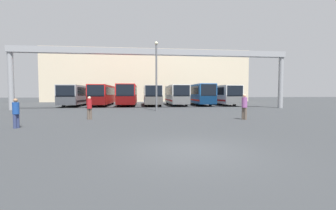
# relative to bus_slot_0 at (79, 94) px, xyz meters

# --- Properties ---
(ground_plane) EXTENTS (200.00, 200.00, 0.00)m
(ground_plane) POSITION_rel_bus_slot_0_xyz_m (11.47, -29.43, -1.76)
(ground_plane) COLOR #2D3033
(building_backdrop) EXTENTS (46.51, 12.00, 11.89)m
(building_backdrop) POSITION_rel_bus_slot_0_xyz_m (11.47, 19.65, 4.19)
(building_backdrop) COLOR beige
(building_backdrop) RESTS_ON ground
(overhead_gantry) EXTENTS (33.05, 0.80, 7.19)m
(overhead_gantry) POSITION_rel_bus_slot_0_xyz_m (11.47, -9.41, 4.36)
(overhead_gantry) COLOR gray
(overhead_gantry) RESTS_ON ground
(bus_slot_0) EXTENTS (2.61, 12.44, 3.04)m
(bus_slot_0) POSITION_rel_bus_slot_0_xyz_m (0.00, 0.00, 0.00)
(bus_slot_0) COLOR #999EA5
(bus_slot_0) RESTS_ON ground
(bus_slot_1) EXTENTS (2.45, 11.23, 3.12)m
(bus_slot_1) POSITION_rel_bus_slot_0_xyz_m (3.82, -0.60, 0.04)
(bus_slot_1) COLOR red
(bus_slot_1) RESTS_ON ground
(bus_slot_2) EXTENTS (2.63, 11.18, 3.21)m
(bus_slot_2) POSITION_rel_bus_slot_0_xyz_m (7.64, -0.63, 0.09)
(bus_slot_2) COLOR red
(bus_slot_2) RESTS_ON ground
(bus_slot_3) EXTENTS (2.52, 11.42, 3.06)m
(bus_slot_3) POSITION_rel_bus_slot_0_xyz_m (11.47, -0.51, 0.01)
(bus_slot_3) COLOR beige
(bus_slot_3) RESTS_ON ground
(bus_slot_4) EXTENTS (2.53, 10.07, 3.13)m
(bus_slot_4) POSITION_rel_bus_slot_0_xyz_m (15.29, -1.18, 0.05)
(bus_slot_4) COLOR silver
(bus_slot_4) RESTS_ON ground
(bus_slot_5) EXTENTS (2.48, 11.74, 3.28)m
(bus_slot_5) POSITION_rel_bus_slot_0_xyz_m (19.11, -0.35, 0.13)
(bus_slot_5) COLOR #1959A5
(bus_slot_5) RESTS_ON ground
(bus_slot_6) EXTENTS (2.58, 12.44, 3.10)m
(bus_slot_6) POSITION_rel_bus_slot_0_xyz_m (22.93, -0.00, 0.03)
(bus_slot_6) COLOR silver
(bus_slot_6) RESTS_ON ground
(pedestrian_near_right) EXTENTS (0.38, 0.38, 1.84)m
(pedestrian_near_right) POSITION_rel_bus_slot_0_xyz_m (17.21, -21.21, -0.78)
(pedestrian_near_right) COLOR brown
(pedestrian_near_right) RESTS_ON ground
(pedestrian_mid_right) EXTENTS (0.35, 0.35, 1.67)m
(pedestrian_mid_right) POSITION_rel_bus_slot_0_xyz_m (6.10, -19.83, -0.87)
(pedestrian_mid_right) COLOR brown
(pedestrian_mid_right) RESTS_ON ground
(pedestrian_mid_left) EXTENTS (0.34, 0.34, 1.62)m
(pedestrian_mid_left) POSITION_rel_bus_slot_0_xyz_m (3.09, -23.60, -0.90)
(pedestrian_mid_left) COLOR navy
(pedestrian_mid_left) RESTS_ON ground
(lamp_post) EXTENTS (0.36, 0.36, 7.44)m
(lamp_post) POSITION_rel_bus_slot_0_xyz_m (11.45, -12.25, 2.32)
(lamp_post) COLOR #595B60
(lamp_post) RESTS_ON ground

